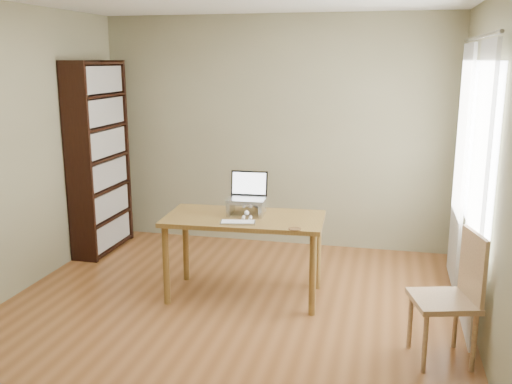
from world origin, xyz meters
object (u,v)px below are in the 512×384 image
(desk, at_px, (244,227))
(chair, at_px, (455,294))
(keyboard, at_px, (238,222))
(bookshelf, at_px, (99,158))
(laptop, at_px, (248,192))
(cat, at_px, (250,207))

(desk, bearing_deg, chair, -27.32)
(desk, xyz_separation_m, keyboard, (0.00, -0.22, 0.11))
(bookshelf, distance_m, laptop, 2.04)
(laptop, distance_m, keyboard, 0.40)
(desk, relative_size, cat, 3.01)
(keyboard, xyz_separation_m, cat, (0.02, 0.33, 0.05))
(desk, distance_m, cat, 0.20)
(bookshelf, bearing_deg, cat, -22.99)
(desk, height_order, laptop, laptop)
(desk, xyz_separation_m, chair, (1.72, -0.78, -0.14))
(cat, xyz_separation_m, chair, (1.70, -0.89, -0.30))
(bookshelf, height_order, laptop, bookshelf)
(cat, bearing_deg, keyboard, -103.53)
(cat, relative_size, chair, 0.50)
(desk, bearing_deg, keyboard, -92.78)
(laptop, xyz_separation_m, keyboard, (0.00, -0.36, -0.18))
(bookshelf, xyz_separation_m, cat, (1.91, -0.81, -0.24))
(bookshelf, distance_m, cat, 2.09)
(bookshelf, bearing_deg, laptop, -22.49)
(desk, distance_m, keyboard, 0.24)
(bookshelf, relative_size, laptop, 6.02)
(desk, relative_size, chair, 1.51)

